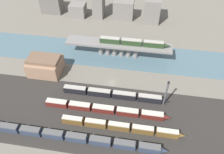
{
  "coord_description": "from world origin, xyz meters",
  "views": [
    {
      "loc": [
        13.87,
        -86.41,
        88.76
      ],
      "look_at": [
        0.0,
        0.92,
        3.72
      ],
      "focal_mm": 35.0,
      "sensor_mm": 36.0,
      "label": 1
    }
  ],
  "objects": [
    {
      "name": "signal_tower",
      "position": [
        28.83,
        -11.6,
        8.36
      ],
      "size": [
        1.0,
        0.91,
        16.89
      ],
      "color": "#4C4C51",
      "rests_on": "ground"
    },
    {
      "name": "city_block_left",
      "position": [
        -39.58,
        72.9,
        5.15
      ],
      "size": [
        12.51,
        10.71,
        10.31
      ],
      "primitive_type": "cube",
      "color": "slate",
      "rests_on": "ground"
    },
    {
      "name": "river_water",
      "position": [
        0.0,
        25.84,
        0.0
      ],
      "size": [
        320.0,
        27.03,
        0.01
      ],
      "primitive_type": "cube",
      "color": "#47606B",
      "rests_on": "ground"
    },
    {
      "name": "city_block_right",
      "position": [
        -2.56,
        75.5,
        7.3
      ],
      "size": [
        15.78,
        10.75,
        14.61
      ],
      "primitive_type": "cube",
      "color": "slate",
      "rests_on": "ground"
    },
    {
      "name": "train_yard_mid",
      "position": [
        9.1,
        -29.59,
        1.99
      ],
      "size": [
        57.9,
        2.62,
        4.04
      ],
      "color": "brown",
      "rests_on": "ground"
    },
    {
      "name": "ground_plane",
      "position": [
        0.0,
        0.0,
        0.0
      ],
      "size": [
        400.0,
        400.0,
        0.0
      ],
      "primitive_type": "plane",
      "color": "#666056"
    },
    {
      "name": "train_on_bridge",
      "position": [
        9.79,
        25.84,
        11.13
      ],
      "size": [
        43.93,
        3.06,
        3.74
      ],
      "color": "#23381E",
      "rests_on": "bridge"
    },
    {
      "name": "train_yard_far",
      "position": [
        0.57,
        -20.56,
        1.74
      ],
      "size": [
        63.33,
        3.15,
        3.56
      ],
      "color": "#5B1E19",
      "rests_on": "ground"
    },
    {
      "name": "city_block_far_left",
      "position": [
        -62.75,
        76.54,
        10.07
      ],
      "size": [
        16.76,
        11.21,
        20.15
      ],
      "primitive_type": "cube",
      "color": "#605B56",
      "rests_on": "ground"
    },
    {
      "name": "warehouse_building",
      "position": [
        -40.14,
        3.26,
        5.11
      ],
      "size": [
        18.52,
        14.7,
        10.75
      ],
      "color": "#937056",
      "rests_on": "ground"
    },
    {
      "name": "railbed_yard",
      "position": [
        0.0,
        -24.0,
        0.0
      ],
      "size": [
        280.0,
        42.0,
        0.01
      ],
      "primitive_type": "cube",
      "color": "#282623",
      "rests_on": "ground"
    },
    {
      "name": "city_block_far_right",
      "position": [
        19.84,
        74.29,
        9.32
      ],
      "size": [
        11.85,
        15.03,
        18.64
      ],
      "primitive_type": "cube",
      "color": "slate",
      "rests_on": "ground"
    },
    {
      "name": "train_yard_outer",
      "position": [
        2.99,
        -10.29,
        2.01
      ],
      "size": [
        56.69,
        2.91,
        4.09
      ],
      "color": "black",
      "rests_on": "ground"
    },
    {
      "name": "bridge",
      "position": [
        0.0,
        25.84,
        7.01
      ],
      "size": [
        66.7,
        9.76,
        9.3
      ],
      "color": "slate",
      "rests_on": "ground"
    },
    {
      "name": "train_yard_near",
      "position": [
        -13.97,
        -38.23,
        1.88
      ],
      "size": [
        88.48,
        3.09,
        3.83
      ],
      "color": "#2D384C",
      "rests_on": "ground"
    },
    {
      "name": "city_block_center",
      "position": [
        -22.67,
        75.62,
        11.79
      ],
      "size": [
        8.21,
        13.06,
        23.58
      ],
      "primitive_type": "cube",
      "color": "slate",
      "rests_on": "ground"
    }
  ]
}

